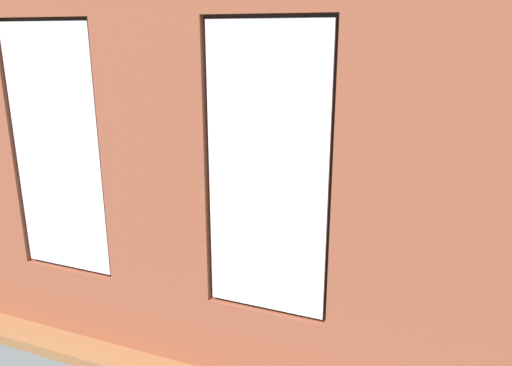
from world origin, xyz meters
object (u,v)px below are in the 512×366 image
candle_jar (249,213)px  potted_plant_mid_room_small (324,207)px  tv_flatscreen (120,167)px  potted_plant_beside_window_right (25,224)px  cup_ceramic (246,210)px  table_plant_small (213,205)px  remote_silver (276,212)px  potted_plant_foreground_right (204,146)px  papasan_chair (266,167)px  potted_plant_corner_near_left (454,178)px  media_console (123,203)px  couch_left (433,259)px  coffee_table (246,216)px  potted_plant_corner_far_left (442,323)px  couch_by_window (205,289)px

candle_jar → potted_plant_mid_room_small: potted_plant_mid_room_small is taller
tv_flatscreen → potted_plant_beside_window_right: size_ratio=0.72×
cup_ceramic → table_plant_small: (0.43, 0.13, 0.06)m
remote_silver → potted_plant_beside_window_right: size_ratio=0.12×
remote_silver → potted_plant_foreground_right: 3.18m
papasan_chair → potted_plant_corner_near_left: potted_plant_corner_near_left is taller
papasan_chair → potted_plant_corner_near_left: size_ratio=1.41×
candle_jar → media_console: (2.28, -0.27, -0.24)m
candle_jar → remote_silver: size_ratio=0.65×
remote_silver → potted_plant_foreground_right: bearing=-92.7°
cup_ceramic → potted_plant_corner_near_left: (-2.64, -2.41, 0.10)m
couch_left → remote_silver: 2.16m
couch_left → media_console: (4.66, -0.52, -0.09)m
couch_left → potted_plant_mid_room_small: (1.55, -1.04, 0.08)m
tv_flatscreen → papasan_chair: size_ratio=0.86×
potted_plant_beside_window_right → potted_plant_mid_room_small: 3.89m
couch_left → tv_flatscreen: bearing=-98.1°
potted_plant_mid_room_small → table_plant_small: bearing=29.7°
coffee_table → potted_plant_beside_window_right: bearing=48.7°
table_plant_small → tv_flatscreen: bearing=-8.8°
remote_silver → potted_plant_mid_room_small: 0.74m
couch_left → potted_plant_corner_near_left: size_ratio=2.40×
papasan_chair → potted_plant_mid_room_small: (-1.52, 1.62, -0.04)m
potted_plant_foreground_right → table_plant_small: bearing=120.0°
cup_ceramic → potted_plant_corner_far_left: potted_plant_corner_far_left is taller
tv_flatscreen → media_console: bearing=90.0°
cup_ceramic → coffee_table: bearing=14.0°
candle_jar → tv_flatscreen: 2.32m
potted_plant_corner_far_left → potted_plant_beside_window_right: bearing=-0.1°
coffee_table → remote_silver: 0.43m
table_plant_small → remote_silver: (-0.83, -0.29, -0.09)m
couch_by_window → papasan_chair: couch_by_window is taller
candle_jar → potted_plant_beside_window_right: size_ratio=0.08×
papasan_chair → potted_plant_mid_room_small: 2.22m
potted_plant_corner_near_left → cup_ceramic: bearing=42.4°
couch_by_window → table_plant_small: size_ratio=9.33×
tv_flatscreen → potted_plant_corner_far_left: (-4.81, 2.22, -0.30)m
media_console → potted_plant_foreground_right: bearing=-97.6°
potted_plant_foreground_right → potted_plant_mid_room_small: potted_plant_foreground_right is taller
cup_ceramic → couch_by_window: bearing=101.4°
couch_left → potted_plant_corner_far_left: potted_plant_corner_far_left is taller
candle_jar → papasan_chair: 2.50m
table_plant_small → potted_plant_corner_far_left: size_ratio=0.24×
potted_plant_beside_window_right → potted_plant_foreground_right: size_ratio=1.08×
potted_plant_corner_far_left → potted_plant_corner_near_left: size_ratio=0.98×
table_plant_small → media_console: bearing=-8.8°
potted_plant_corner_near_left → potted_plant_beside_window_right: bearing=45.1°
coffee_table → potted_plant_beside_window_right: potted_plant_beside_window_right is taller
potted_plant_corner_far_left → papasan_chair: bearing=-53.6°
tv_flatscreen → coffee_table: bearing=176.3°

